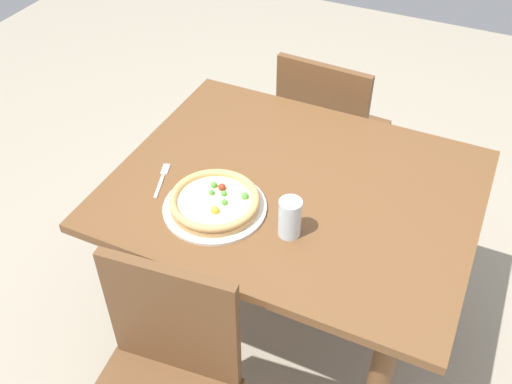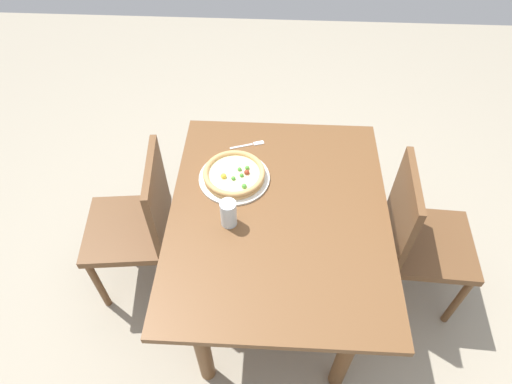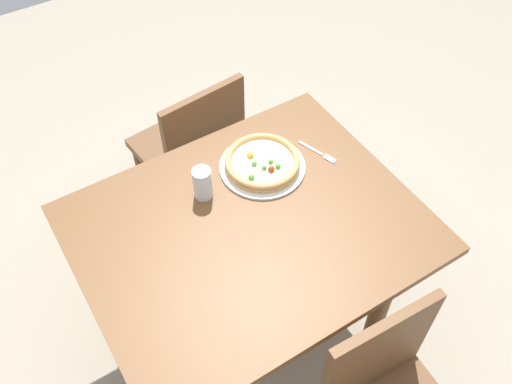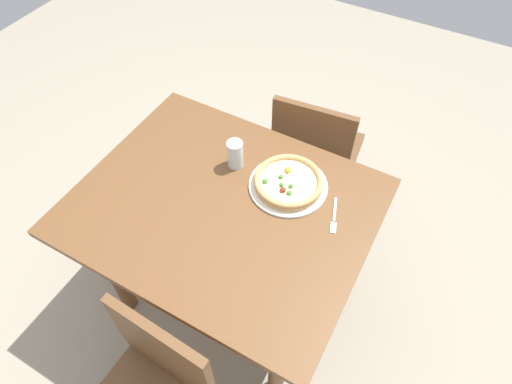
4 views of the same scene
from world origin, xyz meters
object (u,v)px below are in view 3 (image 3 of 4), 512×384
(dining_table, at_px, (250,249))
(pizza, at_px, (262,162))
(plate, at_px, (262,167))
(fork, at_px, (320,153))
(chair_near, at_px, (193,149))
(drinking_glass, at_px, (203,183))

(dining_table, relative_size, pizza, 4.13)
(plate, xyz_separation_m, fork, (-0.22, 0.06, -0.00))
(plate, relative_size, pizza, 1.15)
(chair_near, height_order, pizza, chair_near)
(plate, xyz_separation_m, drinking_glass, (0.24, -0.00, 0.06))
(chair_near, height_order, plate, chair_near)
(chair_near, height_order, drinking_glass, drinking_glass)
(drinking_glass, bearing_deg, pizza, 179.72)
(fork, height_order, drinking_glass, drinking_glass)
(fork, bearing_deg, dining_table, -88.56)
(chair_near, relative_size, plate, 2.78)
(dining_table, distance_m, plate, 0.30)
(plate, distance_m, pizza, 0.03)
(chair_near, xyz_separation_m, pizza, (-0.06, 0.47, 0.30))
(dining_table, distance_m, drinking_glass, 0.29)
(dining_table, height_order, pizza, pizza)
(chair_near, xyz_separation_m, drinking_glass, (0.18, 0.47, 0.34))
(chair_near, bearing_deg, drinking_glass, -116.99)
(fork, bearing_deg, chair_near, -170.12)
(chair_near, bearing_deg, fork, -67.71)
(pizza, relative_size, fork, 1.68)
(pizza, xyz_separation_m, drinking_glass, (0.24, -0.00, 0.03))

